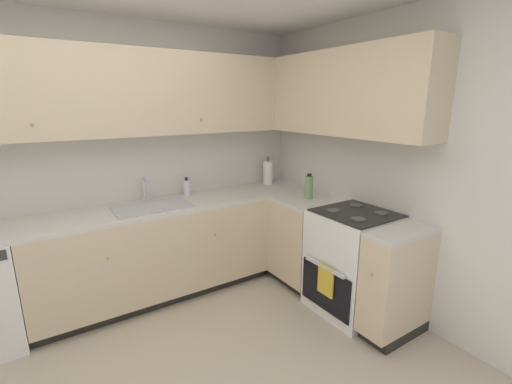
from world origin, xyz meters
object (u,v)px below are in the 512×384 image
Objects in this scene: oven_range at (353,261)px; paper_towel_roll at (268,172)px; soap_bottle at (187,188)px; oil_bottle at (309,187)px.

oven_range is 3.22× the size of paper_towel_roll.
oven_range is at bearing -54.05° from soap_bottle.
oven_range is 1.44m from paper_towel_roll.
soap_bottle is at bearing 125.95° from oven_range.
soap_bottle is at bearing 141.80° from oil_bottle.
oven_range is at bearing -88.21° from oil_bottle.
paper_towel_roll is at bearing 87.87° from oil_bottle.
paper_towel_roll reaches higher than oil_bottle.
soap_bottle reaches higher than oven_range.
oil_bottle is at bearing 91.79° from oven_range.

